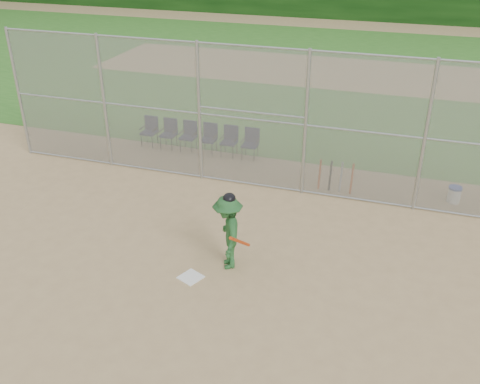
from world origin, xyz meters
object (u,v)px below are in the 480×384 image
(batter_at_plate, at_px, (228,232))
(water_cooler, at_px, (454,194))
(home_plate, at_px, (191,277))
(chair_0, at_px, (149,132))

(batter_at_plate, distance_m, water_cooler, 6.74)
(batter_at_plate, height_order, water_cooler, batter_at_plate)
(water_cooler, bearing_deg, home_plate, -135.59)
(home_plate, xyz_separation_m, water_cooler, (5.45, 5.34, 0.22))
(batter_at_plate, xyz_separation_m, chair_0, (-4.77, 5.72, -0.39))
(home_plate, height_order, batter_at_plate, batter_at_plate)
(home_plate, relative_size, batter_at_plate, 0.25)
(home_plate, xyz_separation_m, batter_at_plate, (0.62, 0.68, 0.86))
(batter_at_plate, bearing_deg, water_cooler, 43.98)
(batter_at_plate, xyz_separation_m, water_cooler, (4.83, 4.66, -0.65))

